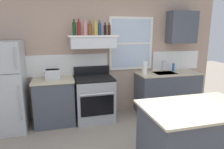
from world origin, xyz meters
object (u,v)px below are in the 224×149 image
at_px(bottle_brown_stout, 109,30).
at_px(bottle_rose_pink, 85,29).
at_px(dish_soap_bottle, 173,67).
at_px(bottle_amber_wine, 90,29).
at_px(paper_towel_roll, 145,68).
at_px(kitchen_island, 195,139).
at_px(toaster, 53,74).
at_px(stove_range, 94,98).
at_px(bottle_balsamic_dark, 105,30).
at_px(bottle_dark_green_wine, 74,29).
at_px(bottle_blue_liqueur, 100,29).
at_px(bottle_champagne_gold_foil, 96,28).
at_px(bottle_red_label_wine, 79,28).
at_px(refrigerator, 5,87).

bearing_deg(bottle_brown_stout, bottle_rose_pink, -172.16).
bearing_deg(dish_soap_bottle, bottle_amber_wine, -177.40).
bearing_deg(dish_soap_bottle, paper_towel_roll, -172.46).
relative_size(paper_towel_roll, kitchen_island, 0.19).
bearing_deg(kitchen_island, dish_soap_bottle, 66.60).
height_order(toaster, stove_range, toaster).
distance_m(bottle_balsamic_dark, paper_towel_roll, 1.19).
height_order(toaster, dish_soap_bottle, toaster).
bearing_deg(toaster, bottle_balsamic_dark, -0.98).
xyz_separation_m(toaster, bottle_dark_green_wine, (0.45, 0.01, 0.86)).
height_order(toaster, bottle_rose_pink, bottle_rose_pink).
bearing_deg(toaster, bottle_brown_stout, 2.50).
relative_size(bottle_rose_pink, paper_towel_roll, 1.09).
height_order(bottle_blue_liqueur, bottle_brown_stout, bottle_blue_liqueur).
relative_size(bottle_dark_green_wine, bottle_rose_pink, 1.02).
relative_size(bottle_dark_green_wine, kitchen_island, 0.22).
xyz_separation_m(toaster, dish_soap_bottle, (2.68, 0.07, -0.01)).
bearing_deg(bottle_champagne_gold_foil, bottle_rose_pink, 178.28).
xyz_separation_m(bottle_rose_pink, bottle_balsamic_dark, (0.39, -0.00, -0.02)).
bearing_deg(paper_towel_roll, bottle_dark_green_wine, 178.39).
distance_m(stove_range, bottle_dark_green_wine, 1.45).
distance_m(bottle_amber_wine, bottle_brown_stout, 0.41).
height_order(bottle_red_label_wine, dish_soap_bottle, bottle_red_label_wine).
distance_m(toaster, bottle_red_label_wine, 1.02).
height_order(refrigerator, toaster, refrigerator).
bearing_deg(paper_towel_roll, bottle_amber_wine, 179.41).
bearing_deg(bottle_balsamic_dark, bottle_red_label_wine, 179.80).
bearing_deg(bottle_red_label_wine, paper_towel_roll, -0.66).
distance_m(bottle_brown_stout, kitchen_island, 2.55).
height_order(bottle_amber_wine, bottle_champagne_gold_foil, bottle_champagne_gold_foil).
bearing_deg(bottle_brown_stout, dish_soap_bottle, 0.65).
height_order(bottle_rose_pink, dish_soap_bottle, bottle_rose_pink).
height_order(bottle_rose_pink, bottle_brown_stout, bottle_rose_pink).
bearing_deg(bottle_dark_green_wine, refrigerator, -175.52).
xyz_separation_m(bottle_champagne_gold_foil, bottle_brown_stout, (0.29, 0.07, -0.03)).
relative_size(stove_range, bottle_amber_wine, 3.93).
xyz_separation_m(refrigerator, bottle_red_label_wine, (1.38, 0.08, 1.04)).
distance_m(bottle_rose_pink, kitchen_island, 2.68).
height_order(bottle_champagne_gold_foil, bottle_blue_liqueur, bottle_champagne_gold_foil).
distance_m(refrigerator, kitchen_island, 3.27).
relative_size(bottle_blue_liqueur, dish_soap_bottle, 1.61).
height_order(bottle_dark_green_wine, paper_towel_roll, bottle_dark_green_wine).
xyz_separation_m(bottle_champagne_gold_foil, bottle_blue_liqueur, (0.09, 0.07, -0.01)).
relative_size(stove_range, bottle_blue_liqueur, 3.75).
relative_size(toaster, bottle_amber_wine, 1.07).
bearing_deg(bottle_red_label_wine, bottle_brown_stout, 6.16).
bearing_deg(kitchen_island, bottle_balsamic_dark, 110.61).
bearing_deg(bottle_amber_wine, kitchen_island, -61.99).
bearing_deg(bottle_rose_pink, bottle_brown_stout, 7.84).
distance_m(bottle_blue_liqueur, dish_soap_bottle, 1.93).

